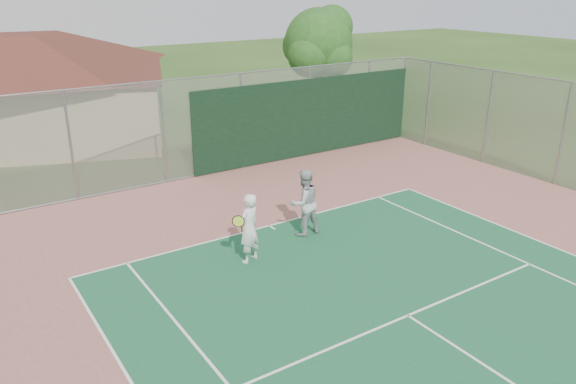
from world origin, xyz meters
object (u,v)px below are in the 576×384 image
object	(u,v)px
clubhouse	(18,78)
player_white_front	(249,229)
player_grey_back	(304,203)
tree	(320,45)

from	to	relation	value
clubhouse	player_white_front	size ratio (longest dim) A/B	8.22
clubhouse	player_grey_back	distance (m)	15.33
tree	clubhouse	bearing A→B (deg)	165.61
player_white_front	player_grey_back	xyz separation A→B (m)	(2.04, 0.58, 0.03)
clubhouse	player_grey_back	xyz separation A→B (m)	(4.51, -14.55, -1.80)
clubhouse	player_white_front	bearing A→B (deg)	-60.33
tree	player_grey_back	world-z (taller)	tree
tree	player_grey_back	distance (m)	14.40
clubhouse	player_grey_back	bearing A→B (deg)	-52.37
tree	player_grey_back	xyz separation A→B (m)	(-8.71, -11.15, -2.70)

